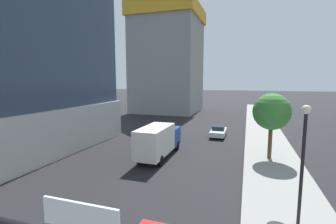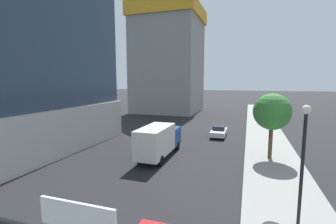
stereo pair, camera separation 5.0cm
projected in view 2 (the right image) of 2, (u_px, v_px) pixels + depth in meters
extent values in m
cube|color=gray|center=(280.00, 184.00, 17.05)|extent=(4.95, 120.00, 0.15)
cube|color=#B2AFA8|center=(4.00, 126.00, 27.14)|extent=(19.04, 19.23, 4.69)
cube|color=gray|center=(168.00, 61.00, 57.28)|extent=(14.42, 14.82, 24.33)
cube|color=gold|center=(169.00, 14.00, 55.92)|extent=(15.28, 15.70, 3.00)
cube|color=red|center=(181.00, 39.00, 51.22)|extent=(0.90, 0.90, 32.42)
cube|color=white|center=(77.00, 216.00, 2.97)|extent=(1.10, 0.04, 0.36)
cylinder|color=black|center=(302.00, 172.00, 11.61)|extent=(0.16, 0.16, 5.68)
sphere|color=silver|center=(306.00, 110.00, 11.23)|extent=(0.44, 0.44, 0.44)
cylinder|color=brown|center=(270.00, 142.00, 22.45)|extent=(0.36, 0.36, 3.13)
sphere|color=#387F33|center=(272.00, 112.00, 22.08)|extent=(3.38, 3.38, 3.38)
cube|color=silver|center=(219.00, 132.00, 31.97)|extent=(1.84, 4.37, 0.63)
cube|color=#19212D|center=(219.00, 128.00, 32.10)|extent=(1.55, 1.87, 0.50)
cylinder|color=black|center=(214.00, 131.00, 33.66)|extent=(0.22, 0.66, 0.66)
cylinder|color=black|center=(226.00, 132.00, 33.15)|extent=(0.22, 0.66, 0.66)
cylinder|color=black|center=(211.00, 136.00, 30.87)|extent=(0.22, 0.66, 0.66)
cylinder|color=black|center=(224.00, 137.00, 30.36)|extent=(0.22, 0.66, 0.66)
cube|color=#1E4799|center=(168.00, 136.00, 25.85)|extent=(2.24, 2.10, 1.86)
cube|color=silver|center=(155.00, 141.00, 22.21)|extent=(2.24, 5.24, 2.58)
cylinder|color=black|center=(160.00, 144.00, 26.29)|extent=(0.30, 0.95, 0.95)
cylinder|color=black|center=(177.00, 146.00, 25.67)|extent=(0.30, 0.95, 0.95)
cylinder|color=black|center=(140.00, 158.00, 21.47)|extent=(0.30, 0.95, 0.95)
cylinder|color=black|center=(160.00, 161.00, 20.84)|extent=(0.30, 0.95, 0.95)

